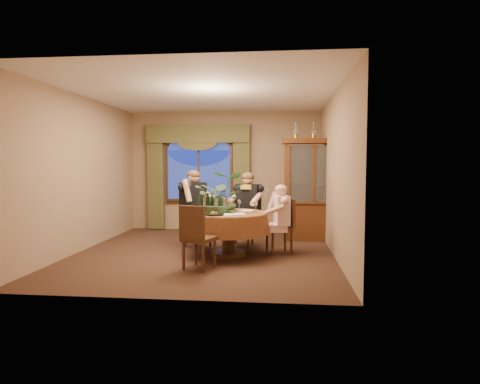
# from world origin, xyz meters

# --- Properties ---
(floor) EXTENTS (5.00, 5.00, 0.00)m
(floor) POSITION_xyz_m (0.00, 0.00, 0.00)
(floor) COLOR black
(floor) RESTS_ON ground
(wall_back) EXTENTS (4.50, 0.00, 4.50)m
(wall_back) POSITION_xyz_m (0.00, 2.50, 1.40)
(wall_back) COLOR #896A4E
(wall_back) RESTS_ON ground
(wall_right) EXTENTS (0.00, 5.00, 5.00)m
(wall_right) POSITION_xyz_m (2.25, 0.00, 1.40)
(wall_right) COLOR #896A4E
(wall_right) RESTS_ON ground
(ceiling) EXTENTS (5.00, 5.00, 0.00)m
(ceiling) POSITION_xyz_m (0.00, 0.00, 2.80)
(ceiling) COLOR white
(ceiling) RESTS_ON wall_back
(window) EXTENTS (1.62, 0.10, 1.32)m
(window) POSITION_xyz_m (-0.60, 2.43, 1.30)
(window) COLOR navy
(window) RESTS_ON wall_back
(arched_transom) EXTENTS (1.60, 0.06, 0.44)m
(arched_transom) POSITION_xyz_m (-0.60, 2.43, 2.08)
(arched_transom) COLOR navy
(arched_transom) RESTS_ON wall_back
(drapery_left) EXTENTS (0.38, 0.14, 2.32)m
(drapery_left) POSITION_xyz_m (-1.63, 2.38, 1.18)
(drapery_left) COLOR #45431F
(drapery_left) RESTS_ON floor
(drapery_right) EXTENTS (0.38, 0.14, 2.32)m
(drapery_right) POSITION_xyz_m (0.43, 2.38, 1.18)
(drapery_right) COLOR #45431F
(drapery_right) RESTS_ON floor
(swag_valance) EXTENTS (2.45, 0.16, 0.42)m
(swag_valance) POSITION_xyz_m (-0.60, 2.35, 2.28)
(swag_valance) COLOR #45431F
(swag_valance) RESTS_ON wall_back
(dining_table) EXTENTS (1.79, 1.79, 0.75)m
(dining_table) POSITION_xyz_m (0.45, -0.21, 0.38)
(dining_table) COLOR maroon
(dining_table) RESTS_ON floor
(china_cabinet) EXTENTS (1.30, 0.51, 2.09)m
(china_cabinet) POSITION_xyz_m (2.00, 1.40, 1.04)
(china_cabinet) COLOR #3E2011
(china_cabinet) RESTS_ON floor
(oil_lamp_left) EXTENTS (0.11, 0.11, 0.34)m
(oil_lamp_left) POSITION_xyz_m (1.64, 1.40, 2.26)
(oil_lamp_left) COLOR #A5722D
(oil_lamp_left) RESTS_ON china_cabinet
(oil_lamp_center) EXTENTS (0.11, 0.11, 0.34)m
(oil_lamp_center) POSITION_xyz_m (2.00, 1.40, 2.26)
(oil_lamp_center) COLOR #A5722D
(oil_lamp_center) RESTS_ON china_cabinet
(oil_lamp_right) EXTENTS (0.11, 0.11, 0.34)m
(oil_lamp_right) POSITION_xyz_m (2.36, 1.40, 2.26)
(oil_lamp_right) COLOR #A5722D
(oil_lamp_right) RESTS_ON china_cabinet
(chair_right) EXTENTS (0.53, 0.53, 0.96)m
(chair_right) POSITION_xyz_m (1.32, 0.07, 0.48)
(chair_right) COLOR black
(chair_right) RESTS_ON floor
(chair_back_right) EXTENTS (0.48, 0.48, 0.96)m
(chair_back_right) POSITION_xyz_m (0.60, 0.68, 0.48)
(chair_back_right) COLOR black
(chair_back_right) RESTS_ON floor
(chair_back) EXTENTS (0.59, 0.59, 0.96)m
(chair_back) POSITION_xyz_m (-0.22, 0.46, 0.48)
(chair_back) COLOR black
(chair_back) RESTS_ON floor
(chair_front_left) EXTENTS (0.54, 0.54, 0.96)m
(chair_front_left) POSITION_xyz_m (0.12, -1.10, 0.48)
(chair_front_left) COLOR black
(chair_front_left) RESTS_ON floor
(person_pink) EXTENTS (0.48, 0.51, 1.22)m
(person_pink) POSITION_xyz_m (1.36, -0.02, 0.61)
(person_pink) COLOR beige
(person_pink) RESTS_ON floor
(person_back) EXTENTS (0.71, 0.71, 1.46)m
(person_back) POSITION_xyz_m (-0.30, 0.43, 0.73)
(person_back) COLOR black
(person_back) RESTS_ON floor
(person_scarf) EXTENTS (0.63, 0.60, 1.42)m
(person_scarf) POSITION_xyz_m (0.72, 0.65, 0.71)
(person_scarf) COLOR black
(person_scarf) RESTS_ON floor
(stoneware_vase) EXTENTS (0.13, 0.13, 0.25)m
(stoneware_vase) POSITION_xyz_m (0.33, -0.12, 0.88)
(stoneware_vase) COLOR #997B60
(stoneware_vase) RESTS_ON dining_table
(centerpiece_plant) EXTENTS (0.89, 0.98, 0.77)m
(centerpiece_plant) POSITION_xyz_m (0.33, -0.10, 1.33)
(centerpiece_plant) COLOR #335333
(centerpiece_plant) RESTS_ON dining_table
(olive_bowl) EXTENTS (0.17, 0.17, 0.05)m
(olive_bowl) POSITION_xyz_m (0.52, -0.27, 0.78)
(olive_bowl) COLOR #4C5E2F
(olive_bowl) RESTS_ON dining_table
(cheese_platter) EXTENTS (0.32, 0.32, 0.02)m
(cheese_platter) POSITION_xyz_m (0.27, -0.61, 0.76)
(cheese_platter) COLOR black
(cheese_platter) RESTS_ON dining_table
(wine_bottle_0) EXTENTS (0.07, 0.07, 0.33)m
(wine_bottle_0) POSITION_xyz_m (0.23, -0.16, 0.92)
(wine_bottle_0) COLOR tan
(wine_bottle_0) RESTS_ON dining_table
(wine_bottle_1) EXTENTS (0.07, 0.07, 0.33)m
(wine_bottle_1) POSITION_xyz_m (0.03, -0.07, 0.92)
(wine_bottle_1) COLOR tan
(wine_bottle_1) RESTS_ON dining_table
(wine_bottle_2) EXTENTS (0.07, 0.07, 0.33)m
(wine_bottle_2) POSITION_xyz_m (0.09, -0.21, 0.92)
(wine_bottle_2) COLOR black
(wine_bottle_2) RESTS_ON dining_table
(wine_bottle_3) EXTENTS (0.07, 0.07, 0.33)m
(wine_bottle_3) POSITION_xyz_m (0.14, -0.03, 0.92)
(wine_bottle_3) COLOR black
(wine_bottle_3) RESTS_ON dining_table
(wine_bottle_4) EXTENTS (0.07, 0.07, 0.33)m
(wine_bottle_4) POSITION_xyz_m (0.32, -0.25, 0.92)
(wine_bottle_4) COLOR black
(wine_bottle_4) RESTS_ON dining_table
(wine_bottle_5) EXTENTS (0.07, 0.07, 0.33)m
(wine_bottle_5) POSITION_xyz_m (-0.03, -0.26, 0.92)
(wine_bottle_5) COLOR black
(wine_bottle_5) RESTS_ON dining_table
(tasting_paper_0) EXTENTS (0.27, 0.34, 0.00)m
(tasting_paper_0) POSITION_xyz_m (0.64, -0.40, 0.75)
(tasting_paper_0) COLOR white
(tasting_paper_0) RESTS_ON dining_table
(tasting_paper_1) EXTENTS (0.25, 0.33, 0.00)m
(tasting_paper_1) POSITION_xyz_m (0.74, 0.06, 0.75)
(tasting_paper_1) COLOR white
(tasting_paper_1) RESTS_ON dining_table
(tasting_paper_2) EXTENTS (0.27, 0.34, 0.00)m
(tasting_paper_2) POSITION_xyz_m (0.45, -0.51, 0.75)
(tasting_paper_2) COLOR white
(tasting_paper_2) RESTS_ON dining_table
(wine_glass_person_pink) EXTENTS (0.07, 0.07, 0.18)m
(wine_glass_person_pink) POSITION_xyz_m (0.91, -0.11, 0.84)
(wine_glass_person_pink) COLOR silver
(wine_glass_person_pink) RESTS_ON dining_table
(wine_glass_person_back) EXTENTS (0.07, 0.07, 0.18)m
(wine_glass_person_back) POSITION_xyz_m (0.09, 0.09, 0.84)
(wine_glass_person_back) COLOR silver
(wine_glass_person_back) RESTS_ON dining_table
(wine_glass_person_scarf) EXTENTS (0.07, 0.07, 0.18)m
(wine_glass_person_scarf) POSITION_xyz_m (0.59, 0.24, 0.84)
(wine_glass_person_scarf) COLOR silver
(wine_glass_person_scarf) RESTS_ON dining_table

